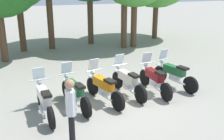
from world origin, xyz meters
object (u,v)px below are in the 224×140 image
motorcycle_4 (154,79)px  person_0 (71,108)px  motorcycle_2 (103,87)px  motorcycle_0 (44,100)px  motorcycle_1 (75,92)px  motorcycle_3 (128,81)px  motorcycle_5 (174,74)px

motorcycle_4 → person_0: bearing=122.2°
person_0 → motorcycle_2: bearing=-127.9°
motorcycle_2 → person_0: size_ratio=1.23×
motorcycle_2 → motorcycle_4: bearing=-100.4°
motorcycle_2 → person_0: 2.71m
person_0 → motorcycle_0: bearing=-79.3°
motorcycle_0 → motorcycle_1: size_ratio=1.01×
motorcycle_2 → motorcycle_4: size_ratio=0.98×
motorcycle_1 → person_0: size_ratio=1.24×
motorcycle_1 → motorcycle_3: size_ratio=1.00×
motorcycle_0 → motorcycle_4: same height
motorcycle_2 → person_0: person_0 is taller
motorcycle_1 → person_0: person_0 is taller
motorcycle_4 → motorcycle_5: size_ratio=1.02×
motorcycle_0 → motorcycle_1: 1.02m
motorcycle_1 → motorcycle_2: same height
motorcycle_2 → motorcycle_3: 1.02m
motorcycle_1 → motorcycle_3: (1.98, 0.31, 0.00)m
motorcycle_0 → motorcycle_3: 3.02m
motorcycle_5 → person_0: bearing=105.5°
motorcycle_0 → person_0: size_ratio=1.25×
motorcycle_2 → motorcycle_5: 2.98m
motorcycle_0 → motorcycle_2: bearing=-85.1°
motorcycle_1 → motorcycle_5: (3.95, 0.41, 0.00)m
motorcycle_0 → person_0: bearing=-171.6°
person_0 → motorcycle_4: bearing=-149.4°
motorcycle_5 → person_0: (-4.50, -2.53, 0.51)m
motorcycle_0 → motorcycle_4: 3.98m
motorcycle_1 → motorcycle_3: 2.00m
motorcycle_3 → person_0: 3.54m
person_0 → motorcycle_3: bearing=-138.8°
motorcycle_5 → motorcycle_0: bearing=84.3°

